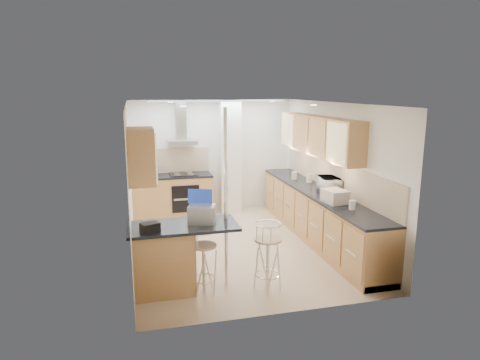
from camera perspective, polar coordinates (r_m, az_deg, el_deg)
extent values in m
plane|color=beige|center=(7.69, -0.26, -8.75)|extent=(4.80, 4.80, 0.00)
cube|color=white|center=(9.65, -3.69, 3.21)|extent=(3.60, 0.04, 2.50)
cube|color=white|center=(5.11, 6.21, -4.89)|extent=(3.60, 0.04, 2.50)
cube|color=white|center=(7.13, -14.45, -0.32)|extent=(0.04, 4.80, 2.50)
cube|color=white|center=(7.95, 12.43, 1.04)|extent=(0.04, 4.80, 2.50)
cube|color=white|center=(7.19, -0.28, 10.21)|extent=(3.60, 4.80, 0.02)
cube|color=#C57E4F|center=(8.14, 10.30, 5.87)|extent=(0.34, 3.00, 0.72)
cube|color=#C57E4F|center=(5.69, -13.08, 3.13)|extent=(0.34, 0.62, 0.72)
cube|color=beige|center=(7.96, 12.31, 0.54)|extent=(0.03, 4.40, 0.56)
cube|color=beige|center=(9.52, -9.30, 2.53)|extent=(1.70, 0.03, 0.56)
cube|color=white|center=(9.52, -1.39, 3.12)|extent=(0.45, 0.40, 2.50)
cube|color=#ACAEB1|center=(9.25, -7.72, 5.06)|extent=(0.62, 0.48, 0.08)
cube|color=#ACAEB1|center=(9.35, -7.89, 7.84)|extent=(0.22, 0.20, 0.88)
cylinder|color=silver|center=(5.84, -1.91, -2.65)|extent=(0.05, 0.05, 2.50)
cube|color=black|center=(9.12, -7.25, -2.53)|extent=(0.58, 0.02, 0.58)
cube|color=black|center=(9.31, -7.56, 0.77)|extent=(0.58, 0.50, 0.02)
cube|color=tan|center=(8.95, -3.08, 10.47)|extent=(2.80, 0.35, 0.02)
cube|color=#C57E4F|center=(8.02, 10.24, -4.74)|extent=(0.60, 4.40, 0.88)
cube|color=black|center=(7.90, 10.37, -1.55)|extent=(0.63, 4.40, 0.04)
cube|color=#C57E4F|center=(9.39, -8.99, -2.20)|extent=(1.70, 0.60, 0.88)
cube|color=black|center=(9.29, -9.09, 0.55)|extent=(1.70, 0.63, 0.04)
cube|color=#C57E4F|center=(6.01, -7.50, -10.38)|extent=(1.35, 0.62, 0.90)
cube|color=black|center=(5.85, -7.63, -6.11)|extent=(1.47, 0.72, 0.04)
imported|color=white|center=(7.75, 11.82, -0.64)|extent=(0.42, 0.56, 0.28)
cube|color=gray|center=(5.86, -5.12, -4.55)|extent=(0.42, 0.36, 0.24)
cube|color=black|center=(5.61, -11.92, -6.21)|extent=(0.27, 0.24, 0.12)
cylinder|color=beige|center=(8.54, 9.25, 0.28)|extent=(0.16, 0.16, 0.18)
cylinder|color=beige|center=(8.81, 7.26, 0.61)|extent=(0.11, 0.11, 0.15)
cylinder|color=#B1A88E|center=(7.80, 11.05, -0.84)|extent=(0.15, 0.15, 0.20)
cylinder|color=white|center=(6.78, 14.74, -3.23)|extent=(0.12, 0.12, 0.14)
cube|color=beige|center=(7.11, 12.54, -2.13)|extent=(0.36, 0.43, 0.21)
cylinder|color=#ACAEB1|center=(9.32, -11.90, 1.27)|extent=(0.16, 0.16, 0.21)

